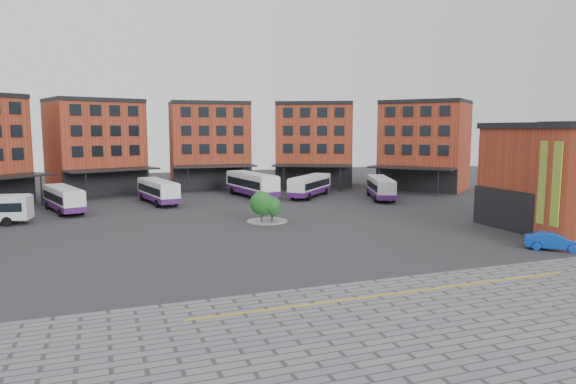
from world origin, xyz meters
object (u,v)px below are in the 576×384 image
object	(u,v)px
bus_e	(310,186)
bus_c	(158,191)
tree_island	(267,206)
bus_f	(381,187)
bus_d	(252,184)
bus_b	(63,199)
blue_car	(554,241)

from	to	relation	value
bus_e	bus_c	bearing A→B (deg)	-138.93
tree_island	bus_f	world-z (taller)	tree_island
tree_island	bus_d	xyz separation A→B (m)	(4.21, 20.34, 0.14)
bus_b	bus_f	world-z (taller)	bus_f
bus_c	bus_e	distance (m)	21.73
tree_island	bus_b	size ratio (longest dim) A/B	0.40
tree_island	bus_b	distance (m)	25.78
tree_island	bus_e	world-z (taller)	tree_island
bus_c	blue_car	bearing A→B (deg)	-65.08
tree_island	bus_b	world-z (taller)	tree_island
bus_b	bus_c	xyz separation A→B (m)	(11.47, 3.42, 0.06)
bus_b	bus_e	bearing A→B (deg)	-12.28
bus_e	bus_f	xyz separation A→B (m)	(8.63, -5.50, -0.03)
bus_b	bus_c	bearing A→B (deg)	0.17
bus_b	blue_car	size ratio (longest dim) A/B	2.44
bus_b	bus_f	bearing A→B (deg)	-20.66
tree_island	bus_c	xyz separation A→B (m)	(-9.39, 18.58, -0.08)
bus_e	bus_f	bearing A→B (deg)	11.23
bus_c	tree_island	bearing A→B (deg)	-74.03
bus_d	blue_car	distance (m)	42.96
bus_f	bus_b	bearing A→B (deg)	-163.20
bus_f	bus_e	bearing A→B (deg)	168.52
bus_d	bus_f	distance (m)	18.67
bus_b	bus_e	world-z (taller)	bus_e
bus_c	bus_f	world-z (taller)	bus_c
tree_island	bus_b	bearing A→B (deg)	143.99
bus_b	bus_e	distance (m)	33.26
tree_island	bus_c	size ratio (longest dim) A/B	0.39
bus_b	bus_d	distance (m)	25.60
bus_d	bus_f	xyz separation A→B (m)	(16.74, -8.26, -0.25)
bus_e	bus_b	bearing A→B (deg)	-132.12
bus_d	bus_f	bearing A→B (deg)	-34.86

